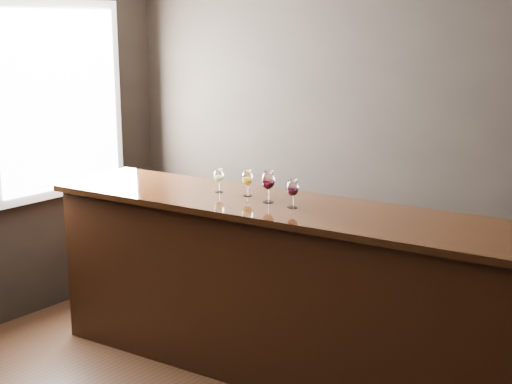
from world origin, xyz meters
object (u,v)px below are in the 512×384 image
Objects in this scene: bar_counter at (279,292)px; back_bar_shelf at (414,298)px; glass_white at (219,176)px; glass_amber at (247,178)px; glass_red_a at (268,181)px; glass_red_b at (293,188)px.

bar_counter is 1.24× the size of back_bar_shelf.
glass_amber is at bearing 9.64° from glass_white.
glass_red_a is at bearing 179.65° from bar_counter.
glass_amber is 0.23m from glass_red_a.
glass_white is at bearing 173.01° from bar_counter.
glass_red_a reaches higher than back_bar_shelf.
glass_white is 0.23m from glass_amber.
glass_amber is at bearing -145.99° from back_bar_shelf.
bar_counter is 17.96× the size of glass_amber.
back_bar_shelf is at bearing 30.06° from glass_white.
glass_red_a is at bearing 174.62° from glass_red_b.
glass_amber is (-0.31, 0.04, 0.74)m from bar_counter.
back_bar_shelf is 12.45× the size of glass_red_a.
glass_red_b reaches higher than glass_white.
bar_counter is at bearing -7.14° from glass_amber.
glass_red_b reaches higher than back_bar_shelf.
glass_red_a is at bearing -1.37° from glass_white.
glass_white is at bearing -149.94° from back_bar_shelf.
bar_counter is 0.91m from glass_white.
glass_white reaches higher than back_bar_shelf.
glass_red_b is (-0.54, -0.73, 0.85)m from back_bar_shelf.
back_bar_shelf is 1.45m from glass_amber.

